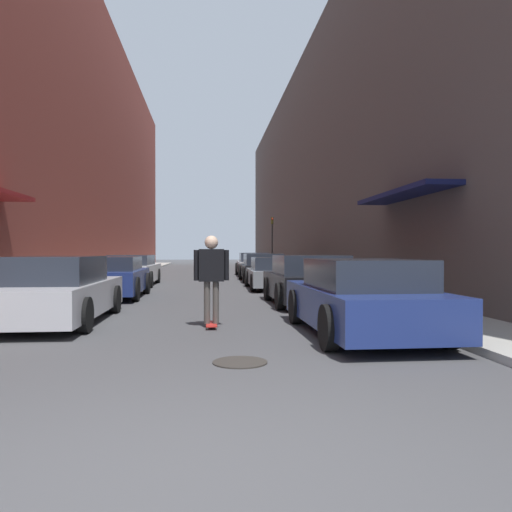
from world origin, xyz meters
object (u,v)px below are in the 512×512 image
skateboarder (211,271)px  manhole_cover (240,362)px  parked_car_right_1 (309,281)px  parked_car_left_0 (57,291)px  parked_car_left_1 (112,277)px  traffic_light (272,238)px  parked_car_right_0 (362,298)px  parked_car_left_2 (133,271)px  parked_car_right_4 (254,265)px  parked_car_right_3 (263,268)px  parked_car_right_2 (275,274)px

skateboarder → manhole_cover: bearing=-83.6°
parked_car_right_1 → skateboarder: (-2.62, -3.76, 0.42)m
parked_car_left_0 → skateboarder: bearing=-16.2°
parked_car_left_0 → parked_car_right_1: parked_car_left_0 is taller
manhole_cover → parked_car_left_1: bearing=109.8°
skateboarder → traffic_light: 23.72m
parked_car_right_1 → parked_car_left_1: bearing=156.4°
parked_car_right_0 → manhole_cover: parked_car_right_0 is taller
parked_car_left_2 → traffic_light: size_ratio=1.36×
parked_car_right_4 → traffic_light: bearing=68.6°
parked_car_left_0 → traffic_light: (7.21, 22.44, 1.67)m
parked_car_right_1 → parked_car_right_3: (-0.09, 10.40, 0.00)m
parked_car_left_0 → parked_car_right_1: size_ratio=1.16×
parked_car_right_1 → parked_car_right_3: bearing=90.5°
parked_car_left_1 → traffic_light: size_ratio=1.17×
parked_car_right_0 → skateboarder: (-2.54, 1.09, 0.43)m
traffic_light → parked_car_right_4: bearing=-111.4°
parked_car_left_1 → manhole_cover: bearing=-70.2°
parked_car_left_0 → parked_car_right_4: parked_car_right_4 is taller
parked_car_left_2 → parked_car_right_1: parked_car_right_1 is taller
parked_car_right_0 → parked_car_right_2: size_ratio=1.03×
parked_car_right_1 → manhole_cover: parked_car_right_1 is taller
parked_car_left_2 → parked_car_right_4: (5.71, 7.60, 0.03)m
parked_car_right_2 → manhole_cover: (-2.12, -12.25, -0.57)m
parked_car_right_1 → parked_car_right_4: bearing=90.2°
parked_car_right_0 → manhole_cover: size_ratio=6.24×
parked_car_left_2 → parked_car_right_0: size_ratio=1.10×
parked_car_left_2 → parked_car_right_4: parked_car_right_4 is taller
parked_car_left_0 → parked_car_right_4: bearing=73.0°
parked_car_right_3 → manhole_cover: size_ratio=6.33×
parked_car_left_1 → parked_car_right_4: bearing=66.9°
parked_car_right_1 → manhole_cover: 7.16m
parked_car_left_1 → parked_car_left_2: bearing=91.8°
parked_car_right_2 → parked_car_right_1: bearing=-88.4°
skateboarder → traffic_light: (4.17, 23.32, 1.25)m
parked_car_right_0 → parked_car_right_1: size_ratio=1.11×
parked_car_left_1 → parked_car_right_1: (5.60, -2.45, 0.01)m
parked_car_right_1 → traffic_light: bearing=85.5°
parked_car_right_3 → parked_car_right_4: (0.04, 5.06, 0.01)m
parked_car_right_4 → skateboarder: (-2.57, -19.22, 0.41)m
traffic_light → skateboarder: bearing=-100.1°
parked_car_right_4 → parked_car_right_0: bearing=-90.1°
parked_car_right_3 → parked_car_right_4: 5.06m
parked_car_right_1 → manhole_cover: bearing=-108.6°
parked_car_left_0 → parked_car_right_2: bearing=56.7°
parked_car_right_4 → manhole_cover: size_ratio=6.47×
parked_car_left_0 → traffic_light: bearing=72.2°
parked_car_left_1 → parked_car_left_2: (-0.17, 5.41, 0.00)m
parked_car_right_2 → parked_car_right_4: bearing=89.4°
parked_car_right_0 → parked_car_right_3: (-0.01, 15.25, 0.01)m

